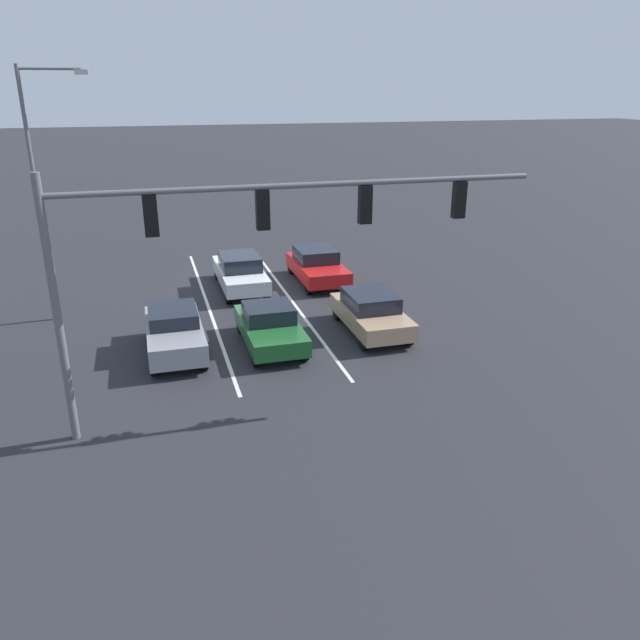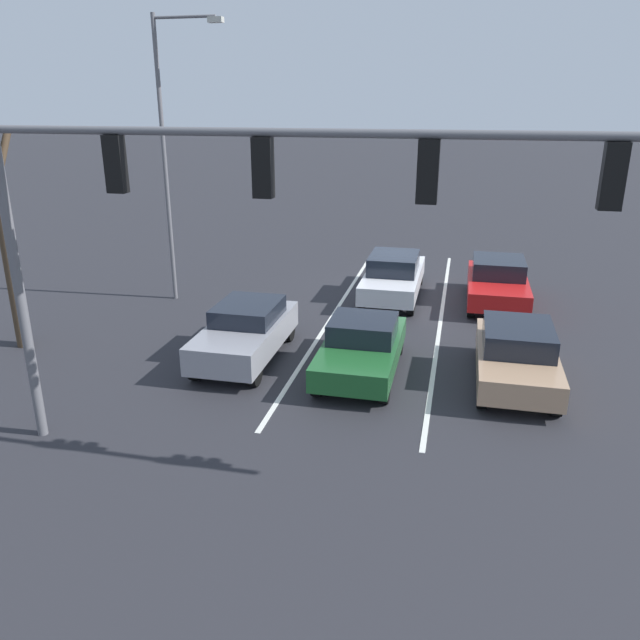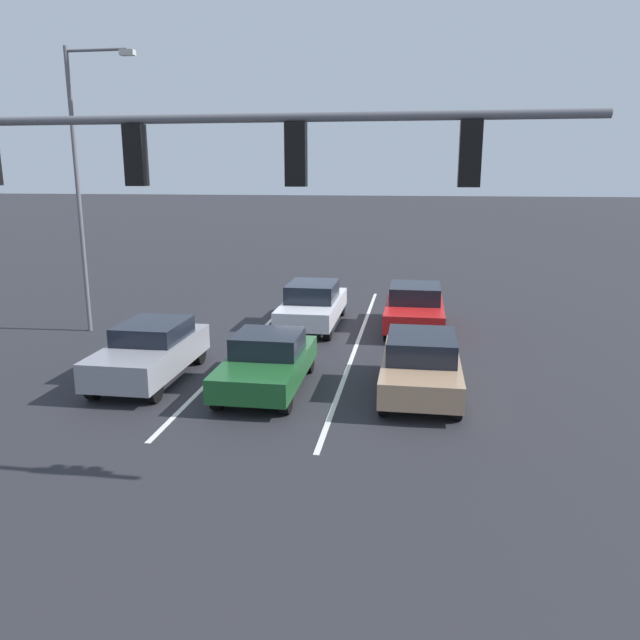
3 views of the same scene
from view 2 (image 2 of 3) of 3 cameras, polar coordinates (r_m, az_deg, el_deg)
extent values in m
plane|color=#28282D|center=(21.84, 6.84, 2.17)|extent=(240.00, 240.00, 0.00)
cube|color=silver|center=(19.82, 10.99, 0.13)|extent=(0.12, 16.06, 0.01)
cube|color=silver|center=(20.17, 1.44, 0.84)|extent=(0.12, 16.06, 0.01)
cube|color=#1E5928|center=(15.47, 3.80, -2.88)|extent=(1.81, 4.05, 0.55)
cube|color=black|center=(15.45, 3.95, -0.79)|extent=(1.59, 1.57, 0.52)
cube|color=red|center=(17.19, 6.97, -0.16)|extent=(0.24, 0.06, 0.12)
cube|color=red|center=(17.35, 2.81, 0.16)|extent=(0.24, 0.06, 0.12)
cylinder|color=black|center=(14.16, 5.91, -6.40)|extent=(0.22, 0.61, 0.61)
cylinder|color=black|center=(14.40, -0.24, -5.82)|extent=(0.22, 0.61, 0.61)
cylinder|color=black|center=(16.84, 7.19, -2.10)|extent=(0.22, 0.61, 0.61)
cylinder|color=black|center=(17.04, 2.01, -1.68)|extent=(0.22, 0.61, 0.61)
cube|color=gray|center=(16.39, -6.85, -1.40)|extent=(1.75, 4.15, 0.69)
cube|color=black|center=(16.46, -6.59, 0.81)|extent=(1.54, 1.92, 0.45)
cube|color=red|center=(17.97, -2.87, 1.21)|extent=(0.24, 0.06, 0.12)
cube|color=red|center=(18.33, -6.56, 1.48)|extent=(0.24, 0.06, 0.12)
cylinder|color=black|center=(14.97, -6.03, -4.88)|extent=(0.22, 0.62, 0.62)
cylinder|color=black|center=(15.49, -11.27, -4.30)|extent=(0.22, 0.62, 0.62)
cylinder|color=black|center=(17.64, -2.89, -0.93)|extent=(0.22, 0.62, 0.62)
cylinder|color=black|center=(18.08, -7.44, -0.55)|extent=(0.22, 0.62, 0.62)
cube|color=tan|center=(15.63, 17.49, -3.52)|extent=(1.82, 4.10, 0.58)
cube|color=black|center=(15.55, 17.66, -1.43)|extent=(1.60, 2.04, 0.54)
cube|color=red|center=(17.52, 19.19, -0.70)|extent=(0.24, 0.06, 0.12)
cube|color=red|center=(17.41, 15.05, -0.39)|extent=(0.24, 0.06, 0.12)
cylinder|color=black|center=(14.49, 20.82, -7.06)|extent=(0.22, 0.60, 0.60)
cylinder|color=black|center=(14.33, 14.63, -6.67)|extent=(0.22, 0.60, 0.60)
cylinder|color=black|center=(17.21, 19.65, -2.67)|extent=(0.22, 0.60, 0.60)
cylinder|color=black|center=(17.08, 14.48, -2.30)|extent=(0.22, 0.60, 0.60)
cube|color=red|center=(21.54, 15.89, 3.01)|extent=(1.89, 4.29, 0.60)
cube|color=black|center=(21.67, 16.01, 4.69)|extent=(1.67, 1.96, 0.56)
cube|color=red|center=(23.58, 17.35, 4.65)|extent=(0.24, 0.06, 0.12)
cube|color=red|center=(23.51, 14.13, 4.90)|extent=(0.24, 0.06, 0.12)
cylinder|color=black|center=(20.19, 18.28, 0.77)|extent=(0.22, 0.63, 0.63)
cylinder|color=black|center=(20.08, 13.66, 1.12)|extent=(0.22, 0.63, 0.63)
cylinder|color=black|center=(23.20, 17.70, 3.22)|extent=(0.22, 0.63, 0.63)
cylinder|color=black|center=(23.11, 13.66, 3.54)|extent=(0.22, 0.63, 0.63)
cube|color=silver|center=(21.56, 6.72, 3.72)|extent=(1.81, 4.70, 0.60)
cube|color=black|center=(21.36, 6.76, 5.21)|extent=(1.59, 2.10, 0.59)
cube|color=red|center=(23.70, 8.90, 5.44)|extent=(0.24, 0.06, 0.12)
cube|color=red|center=(23.81, 5.86, 5.64)|extent=(0.24, 0.06, 0.12)
cylinder|color=black|center=(19.91, 8.31, 1.39)|extent=(0.22, 0.67, 0.67)
cylinder|color=black|center=(20.07, 3.91, 1.71)|extent=(0.22, 0.67, 0.67)
cylinder|color=black|center=(23.27, 9.08, 4.02)|extent=(0.22, 0.67, 0.67)
cylinder|color=black|center=(23.42, 5.30, 4.28)|extent=(0.22, 0.67, 0.67)
cylinder|color=slate|center=(13.01, -25.92, 3.21)|extent=(0.20, 0.20, 6.51)
cylinder|color=slate|center=(9.92, 0.98, 16.72)|extent=(11.99, 0.14, 0.14)
cube|color=black|center=(9.96, 25.23, 11.78)|extent=(0.32, 0.22, 0.95)
sphere|color=red|center=(10.09, 25.29, 13.50)|extent=(0.20, 0.20, 0.20)
sphere|color=#4C420C|center=(10.12, 25.06, 11.90)|extent=(0.20, 0.20, 0.20)
sphere|color=#0A3814|center=(10.15, 24.82, 10.32)|extent=(0.20, 0.20, 0.20)
cube|color=black|center=(9.77, 9.84, 13.19)|extent=(0.32, 0.22, 0.95)
sphere|color=red|center=(9.90, 9.99, 14.93)|extent=(0.20, 0.20, 0.20)
sphere|color=#4C420C|center=(9.92, 9.90, 13.29)|extent=(0.20, 0.20, 0.20)
sphere|color=#0A3814|center=(9.96, 9.80, 11.66)|extent=(0.20, 0.20, 0.20)
cube|color=black|center=(10.25, -5.23, 13.68)|extent=(0.32, 0.22, 0.95)
sphere|color=red|center=(10.38, -5.00, 15.34)|extent=(0.20, 0.20, 0.20)
sphere|color=#4C420C|center=(10.40, -4.95, 13.78)|extent=(0.20, 0.20, 0.20)
sphere|color=#0A3814|center=(10.43, -4.90, 12.22)|extent=(0.20, 0.20, 0.20)
cube|color=black|center=(11.32, -18.19, 13.38)|extent=(0.32, 0.22, 0.95)
sphere|color=red|center=(11.44, -17.93, 14.90)|extent=(0.20, 0.20, 0.20)
sphere|color=#4C420C|center=(11.46, -17.78, 13.48)|extent=(0.20, 0.20, 0.20)
sphere|color=#0A3814|center=(11.49, -17.63, 12.07)|extent=(0.20, 0.20, 0.20)
cylinder|color=slate|center=(21.16, -13.98, 13.52)|extent=(0.14, 0.14, 8.90)
cylinder|color=slate|center=(20.76, -12.34, 25.45)|extent=(1.98, 0.09, 0.09)
cube|color=beige|center=(20.37, -9.52, 25.45)|extent=(0.44, 0.24, 0.16)
cylinder|color=#423323|center=(18.45, -26.60, 6.25)|extent=(0.42, 0.42, 5.76)
cylinder|color=#423323|center=(18.36, -27.04, 13.19)|extent=(0.23, 0.77, 1.22)
camera|label=1|loc=(7.92, -119.52, 3.43)|focal=35.00mm
camera|label=3|loc=(1.85, 81.79, -44.69)|focal=35.00mm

